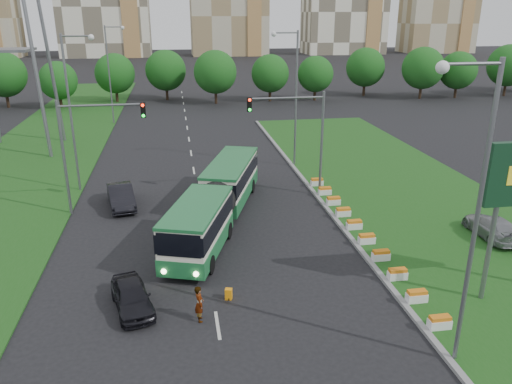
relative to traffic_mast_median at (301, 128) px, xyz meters
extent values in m
plane|color=black|center=(-4.78, -10.00, -5.35)|extent=(360.00, 360.00, 0.00)
cube|color=#1B4D16|center=(8.22, -2.00, -5.27)|extent=(14.00, 60.00, 0.15)
cube|color=gray|center=(1.27, -2.00, -5.26)|extent=(0.30, 60.00, 0.18)
cube|color=#1B4D16|center=(-22.78, 15.00, -5.30)|extent=(12.00, 110.00, 0.10)
cylinder|color=slate|center=(5.22, -16.00, -2.55)|extent=(0.24, 0.24, 5.60)
cylinder|color=slate|center=(1.62, 0.00, -1.35)|extent=(0.20, 0.20, 8.00)
cylinder|color=slate|center=(-1.13, 0.00, 2.25)|extent=(5.50, 0.14, 0.14)
cube|color=black|center=(-3.88, 0.00, 1.85)|extent=(0.32, 0.32, 1.00)
cylinder|color=slate|center=(-16.78, -1.00, -1.35)|extent=(0.20, 0.20, 8.00)
cylinder|color=slate|center=(-14.03, -1.00, 2.25)|extent=(5.50, 0.14, 0.14)
cube|color=black|center=(-11.28, -1.00, 1.85)|extent=(0.32, 0.32, 1.00)
cube|color=white|center=(-6.91, -9.10, -3.57)|extent=(2.54, 7.00, 2.74)
cube|color=white|center=(-6.91, -0.12, -3.57)|extent=(2.54, 8.52, 2.74)
cylinder|color=black|center=(-6.91, -4.99, -3.63)|extent=(2.54, 1.27, 2.54)
cube|color=#1D6735|center=(-6.91, -9.10, -4.49)|extent=(2.62, 7.05, 0.96)
cube|color=#1D6735|center=(-6.91, -0.12, -4.49)|extent=(2.62, 8.57, 0.96)
cube|color=black|center=(-6.91, -9.10, -3.12)|extent=(2.62, 7.05, 1.07)
cube|color=black|center=(-6.91, -0.12, -3.12)|extent=(2.62, 8.57, 1.07)
imported|color=black|center=(-11.66, -14.01, -4.66)|extent=(2.57, 4.30, 1.37)
imported|color=black|center=(-13.38, -0.10, -4.55)|extent=(2.58, 5.09, 1.60)
imported|color=gray|center=(9.97, -9.54, -4.53)|extent=(1.98, 4.66, 1.34)
imported|color=gray|center=(-8.54, -15.48, -4.46)|extent=(0.47, 0.67, 1.77)
cube|color=orange|center=(-7.04, -13.89, -5.06)|extent=(0.33, 0.29, 0.57)
cylinder|color=black|center=(-7.04, -14.03, -5.28)|extent=(0.04, 0.13, 0.13)
camera|label=1|loc=(-9.16, -35.28, 7.99)|focal=35.00mm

